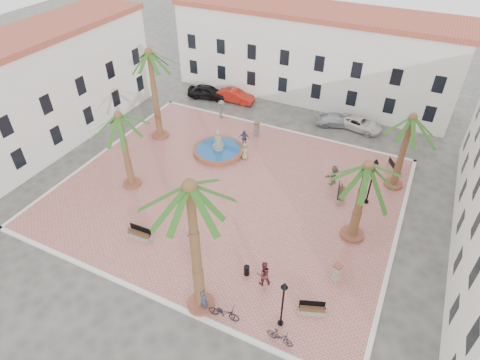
# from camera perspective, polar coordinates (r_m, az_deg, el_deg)

# --- Properties ---
(ground) EXTENTS (120.00, 120.00, 0.00)m
(ground) POSITION_cam_1_polar(r_m,az_deg,el_deg) (32.46, -1.59, -1.76)
(ground) COLOR #56544F
(ground) RESTS_ON ground
(plaza) EXTENTS (26.00, 22.00, 0.15)m
(plaza) POSITION_cam_1_polar(r_m,az_deg,el_deg) (32.41, -1.59, -1.65)
(plaza) COLOR #BD6B62
(plaza) RESTS_ON ground
(kerb_n) EXTENTS (26.30, 0.30, 0.16)m
(kerb_n) POSITION_cam_1_polar(r_m,az_deg,el_deg) (40.71, 5.56, 7.26)
(kerb_n) COLOR silver
(kerb_n) RESTS_ON ground
(kerb_s) EXTENTS (26.30, 0.30, 0.16)m
(kerb_s) POSITION_cam_1_polar(r_m,az_deg,el_deg) (26.18, -13.08, -15.52)
(kerb_s) COLOR silver
(kerb_s) RESTS_ON ground
(kerb_e) EXTENTS (0.30, 22.30, 0.16)m
(kerb_e) POSITION_cam_1_polar(r_m,az_deg,el_deg) (30.24, 21.15, -8.41)
(kerb_e) COLOR silver
(kerb_e) RESTS_ON ground
(kerb_w) EXTENTS (0.30, 22.30, 0.16)m
(kerb_w) POSITION_cam_1_polar(r_m,az_deg,el_deg) (39.04, -18.85, 3.76)
(kerb_w) COLOR silver
(kerb_w) RESTS_ON ground
(building_north) EXTENTS (30.40, 7.40, 9.50)m
(building_north) POSITION_cam_1_polar(r_m,az_deg,el_deg) (46.50, 10.17, 17.28)
(building_north) COLOR white
(building_north) RESTS_ON ground
(building_west) EXTENTS (6.40, 24.40, 10.00)m
(building_west) POSITION_cam_1_polar(r_m,az_deg,el_deg) (40.96, -26.60, 11.36)
(building_west) COLOR white
(building_west) RESTS_ON ground
(fountain) EXTENTS (4.56, 4.56, 2.35)m
(fountain) POSITION_cam_1_polar(r_m,az_deg,el_deg) (36.67, -3.09, 4.34)
(fountain) COLOR brown
(fountain) RESTS_ON plaza
(palm_nw) EXTENTS (5.14, 5.14, 8.71)m
(palm_nw) POSITION_cam_1_polar(r_m,az_deg,el_deg) (36.65, -12.67, 16.08)
(palm_nw) COLOR brown
(palm_nw) RESTS_ON plaza
(palm_sw) EXTENTS (4.69, 4.69, 6.75)m
(palm_sw) POSITION_cam_1_polar(r_m,az_deg,el_deg) (31.10, -16.73, 7.60)
(palm_sw) COLOR brown
(palm_sw) RESTS_ON plaza
(palm_s) EXTENTS (5.35, 5.35, 9.46)m
(palm_s) POSITION_cam_1_polar(r_m,az_deg,el_deg) (19.05, -7.01, -3.07)
(palm_s) COLOR brown
(palm_s) RESTS_ON plaza
(palm_e) EXTENTS (5.42, 5.42, 6.47)m
(palm_e) POSITION_cam_1_polar(r_m,az_deg,el_deg) (26.41, 17.49, 0.48)
(palm_e) COLOR brown
(palm_e) RESTS_ON plaza
(palm_ne) EXTENTS (4.89, 4.89, 6.64)m
(palm_ne) POSITION_cam_1_polar(r_m,az_deg,el_deg) (32.35, 23.06, 7.01)
(palm_ne) COLOR brown
(palm_ne) RESTS_ON plaza
(bench_s) EXTENTS (1.81, 0.62, 0.94)m
(bench_s) POSITION_cam_1_polar(r_m,az_deg,el_deg) (29.20, -14.06, -7.59)
(bench_s) COLOR gray
(bench_s) RESTS_ON plaza
(bench_se) EXTENTS (1.67, 1.02, 0.84)m
(bench_se) POSITION_cam_1_polar(r_m,az_deg,el_deg) (24.89, 10.16, -17.73)
(bench_se) COLOR gray
(bench_se) RESTS_ON plaza
(bench_e) EXTENTS (0.91, 1.95, 0.99)m
(bench_e) POSITION_cam_1_polar(r_m,az_deg,el_deg) (32.52, 14.09, -2.04)
(bench_e) COLOR gray
(bench_e) RESTS_ON plaza
(bench_ne) EXTENTS (1.33, 1.75, 0.91)m
(bench_ne) POSITION_cam_1_polar(r_m,az_deg,el_deg) (36.81, 21.05, 1.56)
(bench_ne) COLOR gray
(bench_ne) RESTS_ON plaza
(lamppost_s) EXTENTS (0.40, 0.40, 3.70)m
(lamppost_s) POSITION_cam_1_polar(r_m,az_deg,el_deg) (22.37, 6.18, -16.21)
(lamppost_s) COLOR black
(lamppost_s) RESTS_ON plaza
(lamppost_e) EXTENTS (0.45, 0.45, 4.13)m
(lamppost_e) POSITION_cam_1_polar(r_m,az_deg,el_deg) (31.12, 18.42, 0.87)
(lamppost_e) COLOR black
(lamppost_e) RESTS_ON plaza
(bollard_se) EXTENTS (0.62, 0.62, 1.44)m
(bollard_se) POSITION_cam_1_polar(r_m,az_deg,el_deg) (27.42, -6.68, -8.70)
(bollard_se) COLOR gray
(bollard_se) RESTS_ON plaza
(bollard_n) EXTENTS (0.59, 0.59, 1.36)m
(bollard_n) POSITION_cam_1_polar(r_m,az_deg,el_deg) (39.04, 2.36, 7.30)
(bollard_n) COLOR gray
(bollard_n) RESTS_ON plaza
(bollard_e) EXTENTS (0.59, 0.59, 1.38)m
(bollard_e) POSITION_cam_1_polar(r_m,az_deg,el_deg) (26.27, 13.58, -12.64)
(bollard_e) COLOR gray
(bollard_e) RESTS_ON plaza
(litter_bin) EXTENTS (0.37, 0.37, 0.71)m
(litter_bin) POSITION_cam_1_polar(r_m,az_deg,el_deg) (26.13, 0.96, -12.73)
(litter_bin) COLOR black
(litter_bin) RESTS_ON plaza
(cyclist_a) EXTENTS (0.66, 0.48, 1.67)m
(cyclist_a) POSITION_cam_1_polar(r_m,az_deg,el_deg) (24.28, -5.20, -16.65)
(cyclist_a) COLOR #2D3346
(cyclist_a) RESTS_ON plaza
(bicycle_a) EXTENTS (1.97, 0.86, 1.00)m
(bicycle_a) POSITION_cam_1_polar(r_m,az_deg,el_deg) (24.15, -2.30, -18.28)
(bicycle_a) COLOR black
(bicycle_a) RESTS_ON plaza
(cyclist_b) EXTENTS (1.14, 1.09, 1.86)m
(cyclist_b) POSITION_cam_1_polar(r_m,az_deg,el_deg) (25.28, 3.36, -13.12)
(cyclist_b) COLOR #572122
(cyclist_b) RESTS_ON plaza
(bicycle_b) EXTENTS (1.64, 0.62, 0.96)m
(bicycle_b) POSITION_cam_1_polar(r_m,az_deg,el_deg) (23.45, 5.73, -21.29)
(bicycle_b) COLOR black
(bicycle_b) RESTS_ON plaza
(pedestrian_fountain_a) EXTENTS (0.92, 0.90, 1.60)m
(pedestrian_fountain_a) POSITION_cam_1_polar(r_m,az_deg,el_deg) (35.52, 0.70, 4.09)
(pedestrian_fountain_a) COLOR #99825E
(pedestrian_fountain_a) RESTS_ON plaza
(pedestrian_fountain_b) EXTENTS (1.05, 0.59, 1.69)m
(pedestrian_fountain_b) POSITION_cam_1_polar(r_m,az_deg,el_deg) (37.27, 0.59, 5.96)
(pedestrian_fountain_b) COLOR #344155
(pedestrian_fountain_b) RESTS_ON plaza
(pedestrian_north) EXTENTS (0.89, 1.35, 1.96)m
(pedestrian_north) POSITION_cam_1_polar(r_m,az_deg,el_deg) (41.94, -2.65, 10.02)
(pedestrian_north) COLOR #56575C
(pedestrian_north) RESTS_ON plaza
(pedestrian_east) EXTENTS (1.12, 1.69, 1.74)m
(pedestrian_east) POSITION_cam_1_polar(r_m,az_deg,el_deg) (33.47, 13.16, 0.72)
(pedestrian_east) COLOR #76665C
(pedestrian_east) RESTS_ON plaza
(car_black) EXTENTS (4.75, 2.69, 1.52)m
(car_black) POSITION_cam_1_polar(r_m,az_deg,el_deg) (46.57, -4.64, 12.41)
(car_black) COLOR black
(car_black) RESTS_ON ground
(car_red) EXTENTS (4.29, 1.52, 1.41)m
(car_red) POSITION_cam_1_polar(r_m,az_deg,el_deg) (45.60, -0.64, 11.87)
(car_red) COLOR #AD1A0F
(car_red) RESTS_ON ground
(car_silver) EXTENTS (4.54, 3.08, 1.22)m
(car_silver) POSITION_cam_1_polar(r_m,az_deg,el_deg) (42.15, 13.68, 8.29)
(car_silver) COLOR #B4B3BC
(car_silver) RESTS_ON ground
(car_white) EXTENTS (4.74, 2.85, 1.23)m
(car_white) POSITION_cam_1_polar(r_m,az_deg,el_deg) (42.07, 16.63, 7.69)
(car_white) COLOR silver
(car_white) RESTS_ON ground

